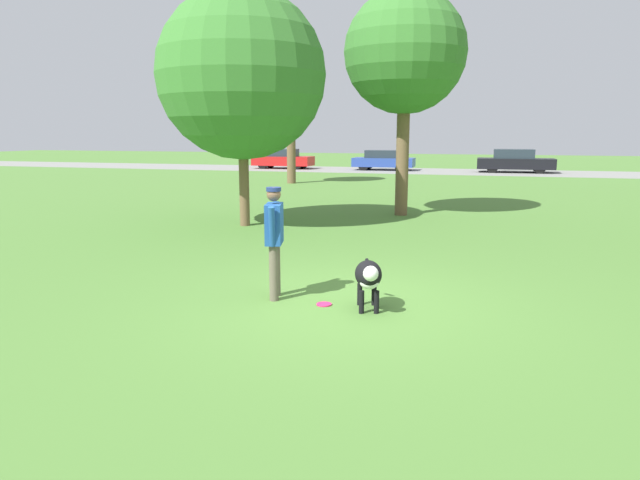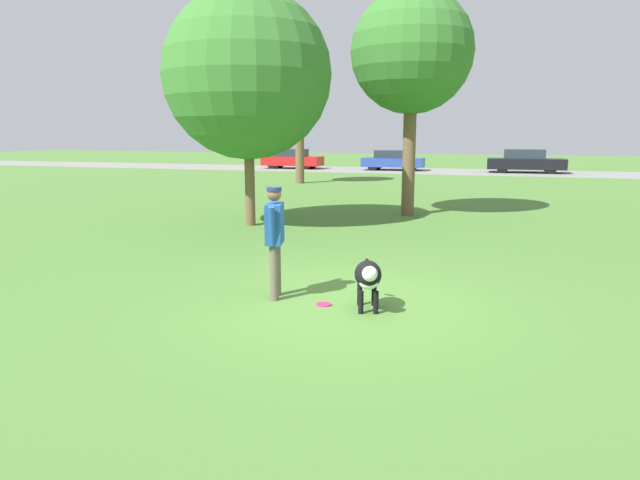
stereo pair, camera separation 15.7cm
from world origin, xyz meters
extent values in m
plane|color=#4C7A33|center=(0.00, 0.00, 0.00)|extent=(120.00, 120.00, 0.00)
cube|color=gray|center=(0.00, 28.96, 0.01)|extent=(120.00, 6.00, 0.01)
cylinder|color=#665B4C|center=(-0.96, -0.15, 0.40)|extent=(0.16, 0.16, 0.80)
cylinder|color=#665B4C|center=(-1.02, 0.09, 0.40)|extent=(0.16, 0.16, 0.80)
cube|color=#1E4C93|center=(-0.99, -0.03, 1.08)|extent=(0.33, 0.50, 0.57)
cylinder|color=#1E4C93|center=(-0.93, -0.27, 1.08)|extent=(0.14, 0.22, 0.57)
cylinder|color=#1E4C93|center=(-1.06, 0.22, 1.08)|extent=(0.14, 0.22, 0.57)
sphere|color=brown|center=(-0.99, -0.03, 1.50)|extent=(0.24, 0.24, 0.20)
cylinder|color=navy|center=(-0.99, -0.03, 1.57)|extent=(0.26, 0.26, 0.06)
ellipsoid|color=black|center=(0.40, -0.17, 0.49)|extent=(0.51, 0.68, 0.36)
ellipsoid|color=white|center=(0.44, -0.33, 0.42)|extent=(0.30, 0.26, 0.20)
sphere|color=white|center=(0.50, -0.53, 0.59)|extent=(0.25, 0.25, 0.20)
cylinder|color=black|center=(0.54, -0.32, 0.15)|extent=(0.09, 0.09, 0.31)
cylinder|color=black|center=(0.35, -0.38, 0.15)|extent=(0.09, 0.09, 0.31)
cylinder|color=black|center=(0.44, 0.04, 0.15)|extent=(0.09, 0.09, 0.31)
cylinder|color=black|center=(0.25, -0.02, 0.15)|extent=(0.09, 0.09, 0.31)
cylinder|color=black|center=(0.29, 0.20, 0.54)|extent=(0.11, 0.22, 0.19)
cylinder|color=#E52366|center=(-0.22, -0.16, 0.01)|extent=(0.21, 0.21, 0.02)
torus|color=#E52366|center=(-0.22, -0.16, 0.01)|extent=(0.22, 0.22, 0.02)
cylinder|color=brown|center=(-4.09, 5.92, 1.10)|extent=(0.25, 0.25, 2.20)
sphere|color=#38752D|center=(-4.09, 5.92, 3.76)|extent=(4.17, 4.17, 4.17)
cylinder|color=brown|center=(-7.15, 18.28, 1.81)|extent=(0.41, 0.41, 3.61)
sphere|color=olive|center=(-7.15, 18.28, 4.64)|extent=(2.75, 2.75, 2.75)
cylinder|color=brown|center=(-0.53, 9.00, 1.64)|extent=(0.36, 0.36, 3.29)
sphere|color=#38752D|center=(-0.53, 9.00, 4.56)|extent=(3.40, 3.40, 3.40)
cube|color=red|center=(-11.48, 28.92, 0.52)|extent=(3.98, 1.69, 0.60)
cube|color=#232D38|center=(-11.60, 28.92, 1.07)|extent=(2.07, 1.45, 0.49)
cylinder|color=black|center=(-10.29, 29.65, 0.31)|extent=(0.63, 0.20, 0.63)
cylinder|color=black|center=(-10.28, 28.21, 0.31)|extent=(0.63, 0.20, 0.63)
cylinder|color=black|center=(-12.67, 29.64, 0.31)|extent=(0.63, 0.20, 0.63)
cylinder|color=black|center=(-12.66, 28.20, 0.31)|extent=(0.63, 0.20, 0.63)
cube|color=#284293|center=(-4.68, 29.18, 0.51)|extent=(3.89, 1.79, 0.56)
cube|color=#232D38|center=(-4.79, 29.18, 1.04)|extent=(2.03, 1.53, 0.49)
cylinder|color=black|center=(-3.52, 29.95, 0.33)|extent=(0.67, 0.21, 0.66)
cylinder|color=black|center=(-3.51, 28.43, 0.33)|extent=(0.67, 0.21, 0.66)
cylinder|color=black|center=(-5.85, 29.93, 0.33)|extent=(0.67, 0.21, 0.66)
cylinder|color=black|center=(-5.83, 28.41, 0.33)|extent=(0.67, 0.21, 0.66)
cube|color=black|center=(3.38, 29.17, 0.54)|extent=(4.49, 1.82, 0.63)
cube|color=#232D38|center=(3.25, 29.17, 1.13)|extent=(2.34, 1.55, 0.55)
cylinder|color=black|center=(4.71, 29.95, 0.33)|extent=(0.66, 0.21, 0.66)
cylinder|color=black|center=(4.73, 28.42, 0.33)|extent=(0.66, 0.21, 0.66)
cylinder|color=black|center=(2.03, 29.92, 0.33)|extent=(0.66, 0.21, 0.66)
cylinder|color=black|center=(2.05, 28.39, 0.33)|extent=(0.66, 0.21, 0.66)
camera|label=1|loc=(1.88, -7.45, 2.34)|focal=32.00mm
camera|label=2|loc=(2.03, -7.40, 2.34)|focal=32.00mm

